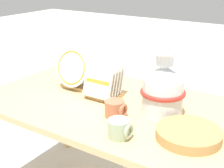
{
  "coord_description": "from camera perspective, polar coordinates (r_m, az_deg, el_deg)",
  "views": [
    {
      "loc": [
        0.85,
        -1.32,
        1.41
      ],
      "look_at": [
        0.0,
        0.0,
        0.82
      ],
      "focal_mm": 50.0,
      "sensor_mm": 36.0,
      "label": 1
    }
  ],
  "objects": [
    {
      "name": "mug_sage_glaze",
      "position": [
        1.37,
        1.42,
        -8.19
      ],
      "size": [
        0.11,
        0.1,
        0.08
      ],
      "color": "#9EB28E",
      "rests_on": "display_table"
    },
    {
      "name": "wicker_charger_stack",
      "position": [
        1.41,
        13.82,
        -8.88
      ],
      "size": [
        0.29,
        0.29,
        0.04
      ],
      "color": "tan",
      "rests_on": "display_table"
    },
    {
      "name": "mug_terracotta_glaze",
      "position": [
        1.55,
        0.62,
        -4.56
      ],
      "size": [
        0.11,
        0.1,
        0.08
      ],
      "color": "#B76647",
      "rests_on": "display_table"
    },
    {
      "name": "dish_rack_round_plates",
      "position": [
        1.91,
        -6.42,
        2.56
      ],
      "size": [
        0.24,
        0.19,
        0.26
      ],
      "color": "tan",
      "rests_on": "display_table"
    },
    {
      "name": "dish_rack_square_plates",
      "position": [
        1.76,
        -1.45,
        -0.05
      ],
      "size": [
        0.18,
        0.18,
        0.2
      ],
      "color": "tan",
      "rests_on": "display_table"
    },
    {
      "name": "ceramic_vase",
      "position": [
        1.57,
        9.33,
        -0.7
      ],
      "size": [
        0.23,
        0.23,
        0.33
      ],
      "color": "silver",
      "rests_on": "display_table"
    },
    {
      "name": "display_table",
      "position": [
        1.76,
        0.0,
        -5.65
      ],
      "size": [
        1.46,
        0.85,
        0.71
      ],
      "color": "tan",
      "rests_on": "ground_plane"
    }
  ]
}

